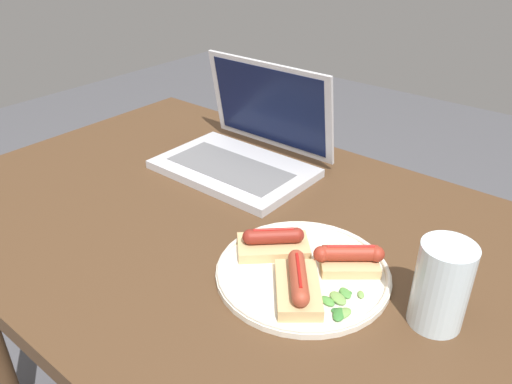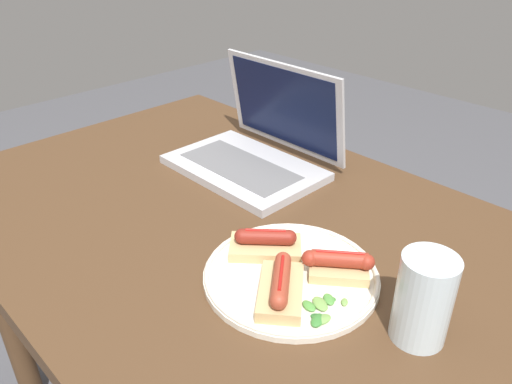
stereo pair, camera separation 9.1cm
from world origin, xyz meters
name	(u,v)px [view 2 (the right image)]	position (x,y,z in m)	size (l,w,h in m)	color
desk	(241,260)	(0.00, 0.00, 0.62)	(1.27, 0.81, 0.71)	#4C331E
laptop	(256,150)	(-0.15, 0.18, 0.75)	(0.33, 0.26, 0.22)	#B7B7BC
plate	(291,274)	(0.18, -0.05, 0.72)	(0.28, 0.28, 0.02)	silver
sausage_toast_left	(281,287)	(0.20, -0.10, 0.74)	(0.12, 0.13, 0.05)	tan
sausage_toast_middle	(265,243)	(0.11, -0.04, 0.74)	(0.13, 0.13, 0.05)	tan
sausage_toast_right	(338,265)	(0.23, 0.00, 0.74)	(0.11, 0.10, 0.04)	tan
salad_pile	(321,310)	(0.26, -0.08, 0.72)	(0.06, 0.08, 0.01)	#387A33
drinking_glass	(424,299)	(0.38, -0.02, 0.78)	(0.08, 0.08, 0.13)	silver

